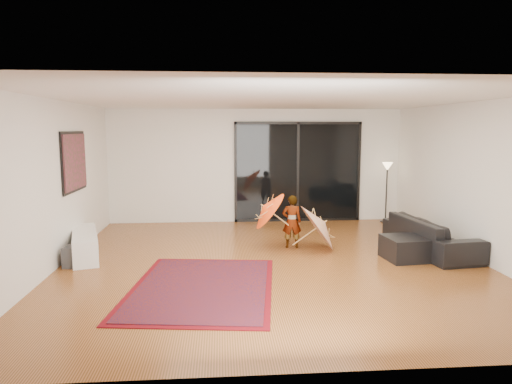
{
  "coord_description": "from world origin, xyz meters",
  "views": [
    {
      "loc": [
        -0.85,
        -7.38,
        2.23
      ],
      "look_at": [
        -0.22,
        0.75,
        1.1
      ],
      "focal_mm": 32.0,
      "sensor_mm": 36.0,
      "label": 1
    }
  ],
  "objects": [
    {
      "name": "floor",
      "position": [
        0.0,
        0.0,
        0.0
      ],
      "size": [
        7.0,
        7.0,
        0.0
      ],
      "primitive_type": "plane",
      "color": "#9E552B",
      "rests_on": "ground"
    },
    {
      "name": "ceiling",
      "position": [
        0.0,
        0.0,
        2.7
      ],
      "size": [
        7.0,
        7.0,
        0.0
      ],
      "primitive_type": "plane",
      "rotation": [
        3.14,
        0.0,
        0.0
      ],
      "color": "white",
      "rests_on": "wall_back"
    },
    {
      "name": "wall_back",
      "position": [
        0.0,
        3.5,
        1.35
      ],
      "size": [
        7.0,
        0.0,
        7.0
      ],
      "primitive_type": "plane",
      "rotation": [
        1.57,
        0.0,
        0.0
      ],
      "color": "silver",
      "rests_on": "floor"
    },
    {
      "name": "wall_front",
      "position": [
        0.0,
        -3.5,
        1.35
      ],
      "size": [
        7.0,
        0.0,
        7.0
      ],
      "primitive_type": "plane",
      "rotation": [
        -1.57,
        0.0,
        0.0
      ],
      "color": "silver",
      "rests_on": "floor"
    },
    {
      "name": "wall_left",
      "position": [
        -3.5,
        0.0,
        1.35
      ],
      "size": [
        0.0,
        7.0,
        7.0
      ],
      "primitive_type": "plane",
      "rotation": [
        1.57,
        0.0,
        1.57
      ],
      "color": "silver",
      "rests_on": "floor"
    },
    {
      "name": "wall_right",
      "position": [
        3.5,
        0.0,
        1.35
      ],
      "size": [
        0.0,
        7.0,
        7.0
      ],
      "primitive_type": "plane",
      "rotation": [
        1.57,
        0.0,
        -1.57
      ],
      "color": "silver",
      "rests_on": "floor"
    },
    {
      "name": "sliding_door",
      "position": [
        1.0,
        3.47,
        1.2
      ],
      "size": [
        3.06,
        0.07,
        2.4
      ],
      "color": "black",
      "rests_on": "wall_back"
    },
    {
      "name": "painting",
      "position": [
        -3.46,
        1.0,
        1.65
      ],
      "size": [
        0.04,
        1.28,
        1.08
      ],
      "color": "black",
      "rests_on": "wall_left"
    },
    {
      "name": "media_console",
      "position": [
        -3.25,
        0.64,
        0.22
      ],
      "size": [
        0.84,
        1.64,
        0.44
      ],
      "primitive_type": "cube",
      "rotation": [
        0.0,
        0.0,
        0.29
      ],
      "color": "white",
      "rests_on": "floor"
    },
    {
      "name": "speaker",
      "position": [
        -3.25,
        0.03,
        0.17
      ],
      "size": [
        0.33,
        0.33,
        0.34
      ],
      "primitive_type": "cube",
      "rotation": [
        0.0,
        0.0,
        -0.12
      ],
      "color": "#424244",
      "rests_on": "floor"
    },
    {
      "name": "persian_rug",
      "position": [
        -1.13,
        -1.13,
        0.01
      ],
      "size": [
        2.29,
        2.96,
        0.02
      ],
      "rotation": [
        0.0,
        0.0,
        -0.12
      ],
      "color": "#56070E",
      "rests_on": "floor"
    },
    {
      "name": "sofa",
      "position": [
        2.95,
        0.47,
        0.31
      ],
      "size": [
        1.06,
        2.21,
        0.62
      ],
      "primitive_type": "imported",
      "rotation": [
        0.0,
        0.0,
        1.68
      ],
      "color": "black",
      "rests_on": "floor"
    },
    {
      "name": "ottoman",
      "position": [
        2.3,
        0.02,
        0.2
      ],
      "size": [
        0.76,
        0.76,
        0.39
      ],
      "primitive_type": "cube",
      "rotation": [
        0.0,
        0.0,
        0.1
      ],
      "color": "black",
      "rests_on": "floor"
    },
    {
      "name": "floor_lamp",
      "position": [
        3.1,
        3.15,
        1.14
      ],
      "size": [
        0.25,
        0.25,
        1.44
      ],
      "color": "black",
      "rests_on": "floor"
    },
    {
      "name": "child",
      "position": [
        0.47,
        0.96,
        0.5
      ],
      "size": [
        0.38,
        0.27,
        1.0
      ],
      "primitive_type": "imported",
      "rotation": [
        0.0,
        0.0,
        3.06
      ],
      "color": "#999999",
      "rests_on": "floor"
    },
    {
      "name": "parasol_orange",
      "position": [
        -0.08,
        0.91,
        0.73
      ],
      "size": [
        0.64,
        0.82,
        0.87
      ],
      "rotation": [
        0.0,
        -0.91,
        0.0
      ],
      "color": "#F9430D",
      "rests_on": "child"
    },
    {
      "name": "parasol_white",
      "position": [
        1.07,
        0.81,
        0.5
      ],
      "size": [
        0.74,
        1.0,
        1.0
      ],
      "rotation": [
        0.0,
        0.95,
        0.0
      ],
      "color": "silver",
      "rests_on": "floor"
    }
  ]
}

